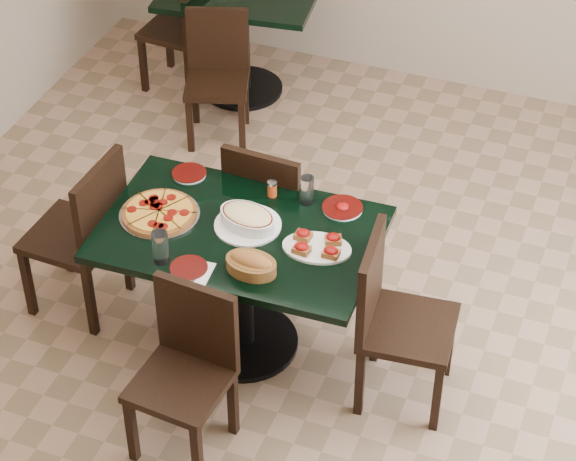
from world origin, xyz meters
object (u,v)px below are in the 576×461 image
at_px(chair_near, 188,362).
at_px(pepperoni_pizza, 159,213).
at_px(back_chair_near, 217,69).
at_px(chair_left, 86,229).
at_px(bread_basket, 251,264).
at_px(main_table, 241,260).
at_px(bruschetta_platter, 317,245).
at_px(chair_right, 392,313).
at_px(lasagna_casserole, 248,219).
at_px(back_table, 241,21).
at_px(chair_far, 270,206).
at_px(back_chair_left, 187,23).

height_order(chair_near, pepperoni_pizza, chair_near).
height_order(chair_near, back_chair_near, chair_near).
relative_size(chair_near, chair_left, 0.92).
relative_size(back_chair_near, pepperoni_pizza, 2.12).
bearing_deg(chair_near, bread_basket, 73.08).
bearing_deg(bread_basket, main_table, 126.88).
distance_m(main_table, chair_left, 0.85).
xyz_separation_m(main_table, pepperoni_pizza, (-0.40, -0.03, 0.20)).
bearing_deg(back_chair_near, bruschetta_platter, -72.54).
bearing_deg(chair_right, back_chair_near, 37.60).
relative_size(chair_near, lasagna_casserole, 2.63).
height_order(chair_left, bruschetta_platter, chair_left).
height_order(main_table, back_chair_near, back_chair_near).
relative_size(back_table, chair_far, 1.19).
bearing_deg(chair_near, lasagna_casserole, 93.34).
bearing_deg(chair_left, back_table, -175.12).
bearing_deg(chair_far, chair_left, 36.33).
relative_size(chair_right, back_chair_left, 1.05).
bearing_deg(chair_near, back_chair_near, 115.49).
bearing_deg(chair_far, bruschetta_platter, 133.30).
bearing_deg(chair_left, back_chair_left, -165.87).
xyz_separation_m(back_table, chair_near, (0.94, -2.86, -0.05)).
bearing_deg(lasagna_casserole, chair_left, -162.55).
bearing_deg(chair_right, main_table, 81.75).
height_order(main_table, back_chair_left, back_chair_left).
distance_m(main_table, bruschetta_platter, 0.44).
bearing_deg(bruschetta_platter, back_table, 113.60).
xyz_separation_m(chair_right, back_chair_near, (-1.66, 1.77, -0.06)).
height_order(back_chair_near, bread_basket, bread_basket).
relative_size(back_table, back_chair_near, 1.30).
xyz_separation_m(pepperoni_pizza, lasagna_casserole, (0.43, 0.08, 0.03)).
relative_size(bread_basket, bruschetta_platter, 0.72).
bearing_deg(chair_left, pepperoni_pizza, 89.65).
relative_size(chair_left, back_chair_left, 1.07).
relative_size(back_table, chair_left, 1.15).
height_order(chair_right, bruschetta_platter, chair_right).
relative_size(chair_right, pepperoni_pizza, 2.36).
bearing_deg(back_table, bread_basket, -73.31).
height_order(back_chair_left, bruschetta_platter, back_chair_left).
bearing_deg(main_table, pepperoni_pizza, -177.40).
relative_size(back_table, bread_basket, 4.27).
bearing_deg(back_chair_near, chair_left, -107.38).
relative_size(main_table, back_chair_left, 1.53).
height_order(back_chair_near, bruschetta_platter, back_chair_near).
bearing_deg(bruschetta_platter, chair_near, -128.07).
bearing_deg(back_chair_near, lasagna_casserole, -80.52).
distance_m(chair_right, lasagna_casserole, 0.81).
relative_size(chair_far, back_chair_near, 1.09).
distance_m(bread_basket, bruschetta_platter, 0.33).
bearing_deg(chair_near, chair_far, 97.72).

